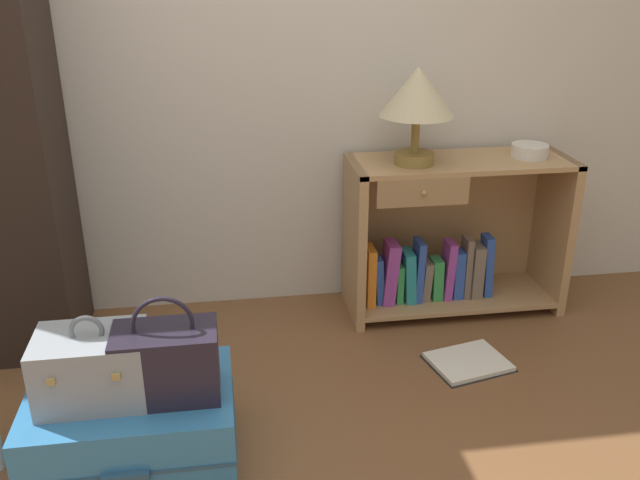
# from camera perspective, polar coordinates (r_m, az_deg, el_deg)

# --- Properties ---
(back_wall) EXTENTS (6.40, 0.10, 2.60)m
(back_wall) POSITION_cam_1_polar(r_m,az_deg,el_deg) (3.06, -6.53, 17.70)
(back_wall) COLOR beige
(back_wall) RESTS_ON ground_plane
(bookshelf) EXTENTS (0.99, 0.38, 0.73)m
(bookshelf) POSITION_cam_1_polar(r_m,az_deg,el_deg) (3.22, 10.51, 0.04)
(bookshelf) COLOR tan
(bookshelf) RESTS_ON ground_plane
(table_lamp) EXTENTS (0.32, 0.32, 0.41)m
(table_lamp) POSITION_cam_1_polar(r_m,az_deg,el_deg) (2.92, 8.14, 11.80)
(table_lamp) COLOR olive
(table_lamp) RESTS_ON bookshelf
(bowl) EXTENTS (0.16, 0.16, 0.06)m
(bowl) POSITION_cam_1_polar(r_m,az_deg,el_deg) (3.20, 17.12, 7.15)
(bowl) COLOR silver
(bowl) RESTS_ON bookshelf
(suitcase_large) EXTENTS (0.66, 0.49, 0.27)m
(suitcase_large) POSITION_cam_1_polar(r_m,az_deg,el_deg) (2.39, -15.30, -14.78)
(suitcase_large) COLOR teal
(suitcase_large) RESTS_ON ground_plane
(train_case) EXTENTS (0.33, 0.24, 0.29)m
(train_case) POSITION_cam_1_polar(r_m,az_deg,el_deg) (2.26, -18.52, -10.02)
(train_case) COLOR #8E99A3
(train_case) RESTS_ON suitcase_large
(handbag) EXTENTS (0.32, 0.19, 0.35)m
(handbag) POSITION_cam_1_polar(r_m,az_deg,el_deg) (2.20, -12.69, -9.89)
(handbag) COLOR #231E2D
(handbag) RESTS_ON suitcase_large
(open_book_on_floor) EXTENTS (0.37, 0.32, 0.02)m
(open_book_on_floor) POSITION_cam_1_polar(r_m,az_deg,el_deg) (2.92, 12.29, -9.94)
(open_book_on_floor) COLOR white
(open_book_on_floor) RESTS_ON ground_plane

